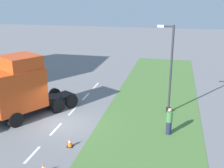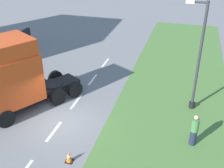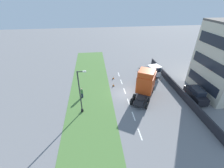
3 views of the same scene
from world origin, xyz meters
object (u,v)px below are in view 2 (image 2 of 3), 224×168
at_px(lamp_post, 197,64).
at_px(pedestrian, 194,131).
at_px(lorry_cab, 10,77).
at_px(traffic_cone_lead, 69,157).

xyz_separation_m(lamp_post, pedestrian, (-0.22, 3.52, -2.09)).
bearing_deg(lorry_cab, lamp_post, -131.54).
height_order(lorry_cab, pedestrian, lorry_cab).
distance_m(pedestrian, traffic_cone_lead, 6.31).
relative_size(lamp_post, traffic_cone_lead, 11.27).
bearing_deg(pedestrian, lorry_cab, -1.44).
bearing_deg(lamp_post, traffic_cone_lead, 50.02).
distance_m(lorry_cab, pedestrian, 10.60).
relative_size(pedestrian, traffic_cone_lead, 3.08).
xyz_separation_m(pedestrian, traffic_cone_lead, (5.58, 2.87, -0.60)).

